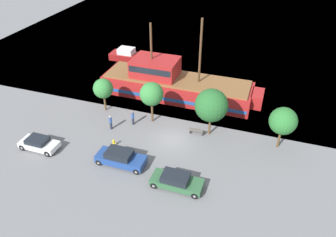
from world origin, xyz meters
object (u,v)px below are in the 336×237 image
parked_car_curb_front (121,158)px  bench_promenade_east (196,131)px  parked_car_curb_mid (39,143)px  pedestrian_walking_far (133,118)px  pirate_ship (174,84)px  fire_hydrant (114,142)px  moored_boat_dockside (129,56)px  parked_car_curb_rear (176,181)px  pedestrian_walking_near (111,122)px

parked_car_curb_front → bench_promenade_east: (5.82, 7.11, -0.32)m
parked_car_curb_mid → pedestrian_walking_far: 10.42m
parked_car_curb_front → pedestrian_walking_far: size_ratio=2.74×
pirate_ship → parked_car_curb_mid: bearing=-123.0°
pirate_ship → fire_hydrant: 12.58m
parked_car_curb_front → parked_car_curb_mid: parked_car_curb_front is taller
moored_boat_dockside → parked_car_curb_rear: (15.89, -24.35, -0.06)m
parked_car_curb_rear → bench_promenade_east: 8.28m
moored_boat_dockside → parked_car_curb_mid: size_ratio=1.52×
fire_hydrant → pedestrian_walking_far: 4.33m
moored_boat_dockside → fire_hydrant: (7.81, -20.84, -0.33)m
moored_boat_dockside → pedestrian_walking_near: bearing=-71.4°
fire_hydrant → pedestrian_walking_far: (0.31, 4.29, 0.50)m
moored_boat_dockside → bench_promenade_east: bearing=-45.9°
parked_car_curb_rear → parked_car_curb_mid: bearing=177.9°
parked_car_curb_rear → pirate_ship: bearing=108.9°
bench_promenade_east → parked_car_curb_front: bearing=-129.3°
pedestrian_walking_far → bench_promenade_east: bearing=3.6°
fire_hydrant → pedestrian_walking_far: bearing=85.9°
fire_hydrant → bench_promenade_east: (7.77, 4.75, 0.02)m
parked_car_curb_front → bench_promenade_east: parked_car_curb_front is taller
parked_car_curb_mid → pirate_ship: bearing=57.0°
pirate_ship → pedestrian_walking_far: bearing=-106.7°
fire_hydrant → moored_boat_dockside: bearing=110.5°
pirate_ship → moored_boat_dockside: size_ratio=3.36×
parked_car_curb_rear → bench_promenade_east: parked_car_curb_rear is taller
parked_car_curb_mid → fire_hydrant: 7.75m
pedestrian_walking_near → parked_car_curb_rear: bearing=-32.2°
parked_car_curb_front → parked_car_curb_rear: size_ratio=1.04×
parked_car_curb_front → moored_boat_dockside: bearing=112.8°
pirate_ship → fire_hydrant: size_ratio=27.15×
moored_boat_dockside → pirate_ship: bearing=-39.4°
pirate_ship → moored_boat_dockside: 13.62m
parked_car_curb_front → parked_car_curb_mid: bearing=-176.2°
parked_car_curb_rear → pedestrian_walking_near: size_ratio=2.63×
parked_car_curb_front → pedestrian_walking_far: (-1.64, 6.65, 0.17)m
pedestrian_walking_far → moored_boat_dockside: bearing=116.1°
parked_car_curb_front → parked_car_curb_mid: size_ratio=1.21×
pirate_ship → parked_car_curb_rear: (5.39, -15.74, -1.06)m
pirate_ship → parked_car_curb_front: bearing=-92.9°
moored_boat_dockside → parked_car_curb_front: 25.16m
pedestrian_walking_near → bench_promenade_east: bearing=12.8°
parked_car_curb_front → parked_car_curb_rear: bearing=-10.7°
pirate_ship → parked_car_curb_mid: (-9.85, -15.19, -1.07)m
pirate_ship → parked_car_curb_rear: bearing=-71.1°
fire_hydrant → bench_promenade_east: bearing=31.5°
parked_car_curb_mid → bench_promenade_east: bearing=27.4°
bench_promenade_east → pedestrian_walking_far: pedestrian_walking_far is taller
pirate_ship → moored_boat_dockside: (-10.50, 8.62, -1.00)m
parked_car_curb_mid → fire_hydrant: parked_car_curb_mid is taller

